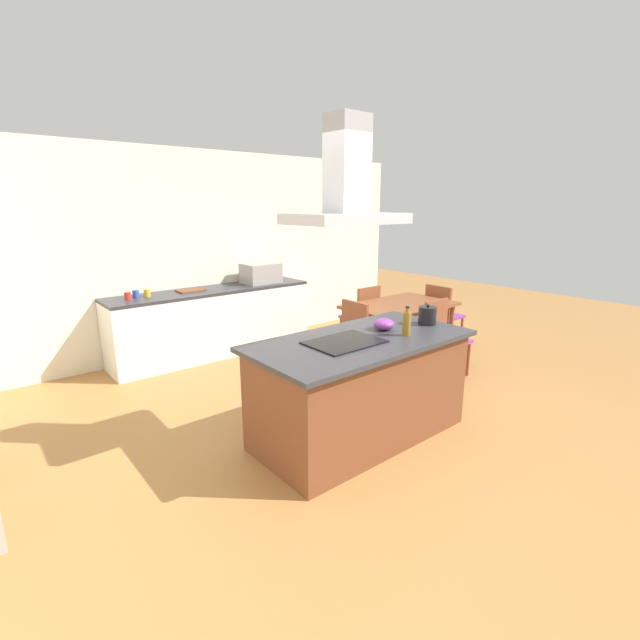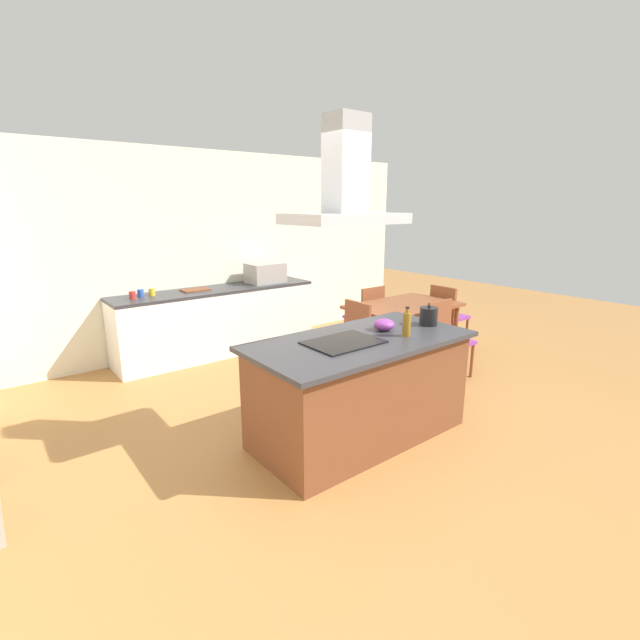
% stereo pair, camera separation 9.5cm
% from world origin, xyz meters
% --- Properties ---
extents(ground, '(16.00, 16.00, 0.00)m').
position_xyz_m(ground, '(0.00, 1.50, 0.00)').
color(ground, '#AD753D').
extents(wall_back, '(7.20, 0.10, 2.70)m').
position_xyz_m(wall_back, '(0.00, 3.25, 1.35)').
color(wall_back, silver).
rests_on(wall_back, ground).
extents(kitchen_island, '(1.94, 0.98, 0.90)m').
position_xyz_m(kitchen_island, '(0.00, 0.00, 0.45)').
color(kitchen_island, brown).
rests_on(kitchen_island, ground).
extents(cooktop, '(0.60, 0.44, 0.01)m').
position_xyz_m(cooktop, '(-0.19, 0.00, 0.91)').
color(cooktop, black).
rests_on(cooktop, kitchen_island).
extents(tea_kettle, '(0.22, 0.17, 0.19)m').
position_xyz_m(tea_kettle, '(0.81, -0.06, 0.98)').
color(tea_kettle, black).
rests_on(tea_kettle, kitchen_island).
extents(olive_oil_bottle, '(0.07, 0.07, 0.26)m').
position_xyz_m(olive_oil_bottle, '(0.36, -0.19, 1.01)').
color(olive_oil_bottle, olive).
rests_on(olive_oil_bottle, kitchen_island).
extents(mixing_bowl, '(0.19, 0.19, 0.10)m').
position_xyz_m(mixing_bowl, '(0.34, 0.06, 0.95)').
color(mixing_bowl, purple).
rests_on(mixing_bowl, kitchen_island).
extents(back_counter, '(2.73, 0.62, 0.90)m').
position_xyz_m(back_counter, '(0.06, 2.88, 0.45)').
color(back_counter, white).
rests_on(back_counter, ground).
extents(countertop_microwave, '(0.50, 0.38, 0.28)m').
position_xyz_m(countertop_microwave, '(0.83, 2.88, 1.04)').
color(countertop_microwave, '#9E9993').
rests_on(countertop_microwave, back_counter).
extents(coffee_mug_red, '(0.08, 0.08, 0.09)m').
position_xyz_m(coffee_mug_red, '(-1.02, 2.88, 0.95)').
color(coffee_mug_red, red).
rests_on(coffee_mug_red, back_counter).
extents(coffee_mug_blue, '(0.08, 0.08, 0.09)m').
position_xyz_m(coffee_mug_blue, '(-0.90, 2.95, 0.95)').
color(coffee_mug_blue, '#2D56B2').
rests_on(coffee_mug_blue, back_counter).
extents(coffee_mug_yellow, '(0.08, 0.08, 0.09)m').
position_xyz_m(coffee_mug_yellow, '(-0.77, 2.93, 0.95)').
color(coffee_mug_yellow, gold).
rests_on(coffee_mug_yellow, back_counter).
extents(cutting_board, '(0.34, 0.24, 0.02)m').
position_xyz_m(cutting_board, '(-0.22, 2.93, 0.91)').
color(cutting_board, brown).
rests_on(cutting_board, back_counter).
extents(dining_table, '(1.40, 0.90, 0.75)m').
position_xyz_m(dining_table, '(1.82, 1.13, 0.67)').
color(dining_table, brown).
rests_on(dining_table, ground).
extents(chair_at_left_end, '(0.42, 0.42, 0.89)m').
position_xyz_m(chair_at_left_end, '(0.91, 1.13, 0.51)').
color(chair_at_left_end, purple).
rests_on(chair_at_left_end, ground).
extents(chair_facing_back_wall, '(0.42, 0.42, 0.89)m').
position_xyz_m(chair_facing_back_wall, '(1.82, 1.79, 0.51)').
color(chair_facing_back_wall, purple).
rests_on(chair_facing_back_wall, ground).
extents(chair_at_right_end, '(0.42, 0.42, 0.89)m').
position_xyz_m(chair_at_right_end, '(2.74, 1.13, 0.51)').
color(chair_at_right_end, purple).
rests_on(chair_at_right_end, ground).
extents(chair_facing_island, '(0.42, 0.42, 0.89)m').
position_xyz_m(chair_facing_island, '(1.82, 0.46, 0.51)').
color(chair_facing_island, purple).
rests_on(chair_facing_island, ground).
extents(range_hood, '(0.90, 0.55, 0.78)m').
position_xyz_m(range_hood, '(-0.19, 0.00, 2.10)').
color(range_hood, '#ADADB2').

